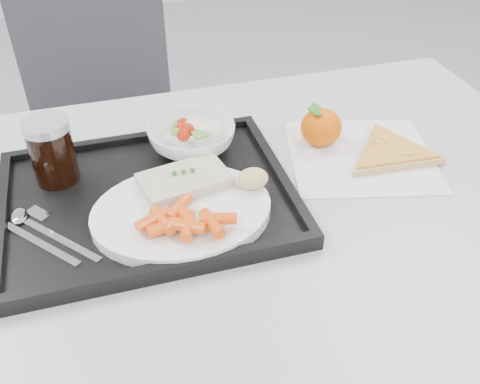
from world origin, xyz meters
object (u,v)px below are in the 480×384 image
chair (104,107)px  tray (148,199)px  tangerine (321,127)px  pizza_slice (391,152)px  table (239,233)px  salad_bowl (192,137)px  dinner_plate (182,212)px  cola_glass (52,150)px

chair → tray: size_ratio=2.07×
tray → tangerine: (0.33, 0.09, 0.03)m
pizza_slice → table: bearing=-171.2°
salad_bowl → tangerine: 0.23m
chair → pizza_slice: bearing=-56.8°
chair → tray: bearing=-86.9°
chair → tangerine: 0.79m
table → dinner_plate: 0.14m
tray → salad_bowl: (0.10, 0.11, 0.03)m
table → pizza_slice: bearing=8.8°
salad_bowl → cola_glass: 0.23m
salad_bowl → tray: bearing=-130.7°
chair → dinner_plate: size_ratio=3.44×
table → dinner_plate: bearing=-164.0°
dinner_plate → salad_bowl: size_ratio=1.78×
dinner_plate → cola_glass: 0.24m
tangerine → dinner_plate: bearing=-152.6°
table → chair: (-0.18, 0.77, -0.15)m
chair → salad_bowl: bearing=-77.6°
tray → table: bearing=-14.5°
tangerine → pizza_slice: 0.13m
dinner_plate → pizza_slice: dinner_plate is taller
tangerine → chair: bearing=119.6°
salad_bowl → cola_glass: cola_glass is taller
tray → salad_bowl: size_ratio=2.96×
tray → dinner_plate: 0.08m
dinner_plate → cola_glass: size_ratio=2.50×
dinner_plate → pizza_slice: bearing=10.6°
cola_glass → tray: bearing=-33.5°
salad_bowl → cola_glass: size_ratio=1.41×
salad_bowl → tangerine: tangerine is taller
tray → tangerine: bearing=14.5°
tray → pizza_slice: bearing=1.3°
tray → chair: bearing=93.1°
tray → salad_bowl: salad_bowl is taller
pizza_slice → tray: bearing=-178.7°
cola_glass → pizza_slice: 0.58m
cola_glass → tangerine: bearing=-0.4°
chair → dinner_plate: bearing=-84.1°
pizza_slice → chair: bearing=123.2°
table → tray: (-0.14, 0.04, 0.08)m
table → salad_bowl: size_ratio=7.89×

